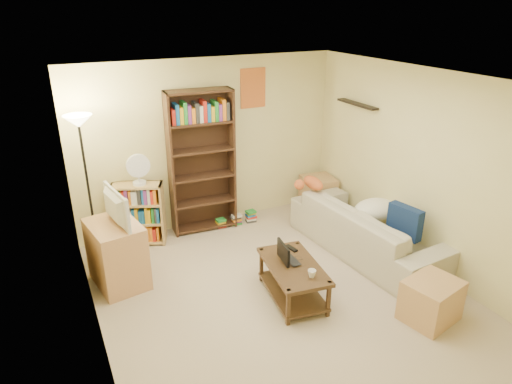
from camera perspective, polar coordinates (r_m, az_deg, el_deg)
room at (r=4.76m, az=3.53°, el=3.26°), size 4.50×4.54×2.52m
sofa at (r=6.39m, az=13.75°, el=-4.60°), size 2.49×1.30×0.68m
navy_pillow at (r=6.03m, az=18.10°, el=-3.53°), size 0.21×0.47×0.41m
cream_blanket at (r=6.43m, az=14.69°, el=-2.09°), size 0.63×0.45×0.27m
tabby_cat at (r=6.64m, az=6.86°, el=1.10°), size 0.54×0.23×0.19m
coffee_table at (r=5.34m, az=4.66°, el=-10.43°), size 0.69×1.07×0.44m
laptop at (r=5.33m, az=4.87°, el=-8.42°), size 0.30×0.20×0.02m
laptop_screen at (r=5.22m, az=3.44°, el=-7.55°), size 0.06×0.33×0.22m
mug at (r=5.04m, az=6.99°, el=-10.09°), size 0.12×0.12×0.09m
tv_remote at (r=5.56m, az=4.45°, el=-7.03°), size 0.08×0.18×0.02m
tv_stand at (r=5.77m, az=-16.98°, el=-7.43°), size 0.65×0.83×0.80m
television at (r=5.50m, az=-17.70°, el=-1.93°), size 0.75×0.33×0.41m
tall_bookshelf at (r=6.62m, az=-6.81°, el=4.11°), size 0.96×0.38×2.10m
short_bookshelf at (r=6.61m, az=-14.43°, el=-2.67°), size 0.75×0.52×0.90m
desk_fan at (r=6.33m, az=-14.50°, el=2.83°), size 0.32×0.18×0.44m
floor_lamp at (r=5.87m, az=-20.90°, el=5.15°), size 0.34×0.34×1.98m
side_table at (r=7.57m, az=7.75°, el=-0.21°), size 0.56×0.56×0.56m
end_cabinet at (r=5.38m, az=21.03°, el=-12.54°), size 0.65×0.58×0.47m
book_stacks at (r=7.09m, az=-2.29°, el=-3.39°), size 0.65×0.16×0.19m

